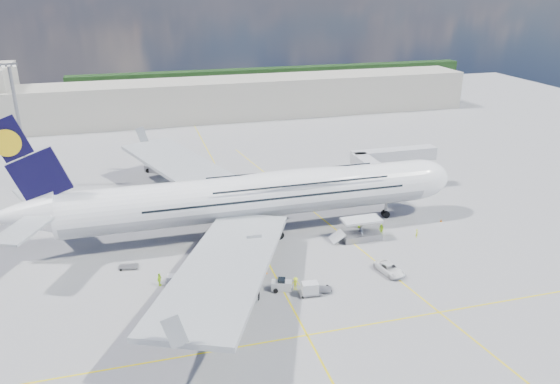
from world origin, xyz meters
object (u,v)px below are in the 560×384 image
object	(u,v)px
crew_tug	(295,283)
jet_bridge	(385,162)
airliner	(253,196)
cone_wing_left_outer	(174,202)
cone_wing_right_outer	(189,330)
crew_van	(359,224)
light_mast	(19,125)
service_van	(390,269)
baggage_tug	(282,285)
catering_truck_outer	(158,165)
cone_wing_right_inner	(266,272)
crew_loader	(381,230)
dolly_row_c	(192,275)
catering_truck_inner	(165,197)
cargo_loader	(360,232)
dolly_row_a	(174,280)
dolly_nose_far	(310,289)
dolly_row_b	(188,306)
dolly_back	(128,266)
cone_wing_left_inner	(159,205)
crew_wing	(159,280)
crew_nose	(417,233)
dolly_nose_near	(321,289)
cone_nose	(441,220)

from	to	relation	value
crew_tug	jet_bridge	bearing A→B (deg)	56.75
airliner	cone_wing_left_outer	distance (m)	21.82
cone_wing_left_outer	crew_tug	bearing A→B (deg)	-69.93
airliner	cone_wing_right_outer	world-z (taller)	airliner
jet_bridge	crew_tug	xyz separation A→B (m)	(-28.07, -30.44, -5.89)
crew_van	crew_tug	xyz separation A→B (m)	(-16.82, -16.54, 0.20)
light_mast	service_van	bearing A→B (deg)	-43.65
baggage_tug	catering_truck_outer	world-z (taller)	catering_truck_outer
cone_wing_right_inner	crew_loader	bearing A→B (deg)	18.69
catering_truck_outer	dolly_row_c	bearing A→B (deg)	-51.85
light_mast	catering_truck_inner	xyz separation A→B (m)	(26.77, -18.37, -11.56)
cargo_loader	baggage_tug	size ratio (longest dim) A/B	2.74
dolly_row_a	dolly_nose_far	size ratio (longest dim) A/B	0.90
crew_van	airliner	bearing A→B (deg)	47.97
light_mast	baggage_tug	xyz separation A→B (m)	(39.84, -54.09, -12.42)
cargo_loader	cone_wing_right_outer	size ratio (longest dim) A/B	13.82
dolly_row_b	catering_truck_inner	world-z (taller)	catering_truck_inner
dolly_back	cone_wing_left_inner	xyz separation A→B (m)	(6.12, 23.35, -0.05)
dolly_row_a	baggage_tug	bearing A→B (deg)	-9.67
crew_wing	crew_van	xyz separation A→B (m)	(35.08, 10.33, -0.21)
catering_truck_inner	crew_tug	world-z (taller)	catering_truck_inner
airliner	jet_bridge	bearing A→B (deg)	20.31
crew_nose	crew_loader	xyz separation A→B (m)	(-5.30, 2.60, 0.21)
light_mast	cone_wing_right_inner	world-z (taller)	light_mast
dolly_nose_far	service_van	size ratio (longest dim) A/B	0.59
dolly_back	crew_wing	world-z (taller)	crew_wing
crew_van	cargo_loader	bearing A→B (deg)	124.33
crew_wing	dolly_row_b	bearing A→B (deg)	-126.02
airliner	crew_wing	size ratio (longest dim) A/B	40.41
dolly_nose_far	catering_truck_outer	world-z (taller)	catering_truck_outer
crew_wing	cone_wing_right_outer	world-z (taller)	crew_wing
jet_bridge	cone_wing_right_inner	size ratio (longest dim) A/B	30.34
catering_truck_outer	crew_tug	world-z (taller)	catering_truck_outer
cargo_loader	crew_tug	xyz separation A→B (m)	(-15.08, -12.40, -0.29)
crew_loader	crew_wing	bearing A→B (deg)	-106.08
jet_bridge	dolly_row_c	size ratio (longest dim) A/B	6.45
airliner	dolly_nose_near	bearing A→B (deg)	-77.22
airliner	dolly_back	size ratio (longest dim) A/B	26.22
dolly_row_b	catering_truck_inner	xyz separation A→B (m)	(0.15, 36.81, 1.34)
cone_nose	light_mast	bearing A→B (deg)	151.84
crew_tug	light_mast	bearing A→B (deg)	136.87
airliner	dolly_back	xyz separation A→B (m)	(-20.98, -6.95, -6.55)
dolly_row_c	catering_truck_outer	xyz separation A→B (m)	(-1.32, 49.99, 0.82)
dolly_row_b	cone_wing_right_inner	size ratio (longest dim) A/B	4.65
catering_truck_outer	service_van	bearing A→B (deg)	-25.20
crew_nose	cone_wing_right_inner	xyz separation A→B (m)	(-27.45, -4.89, -0.47)
crew_loader	crew_van	distance (m)	4.38
catering_truck_inner	crew_loader	bearing A→B (deg)	-29.96
catering_truck_inner	cone_wing_left_inner	world-z (taller)	catering_truck_inner
crew_tug	crew_loader	bearing A→B (deg)	43.26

